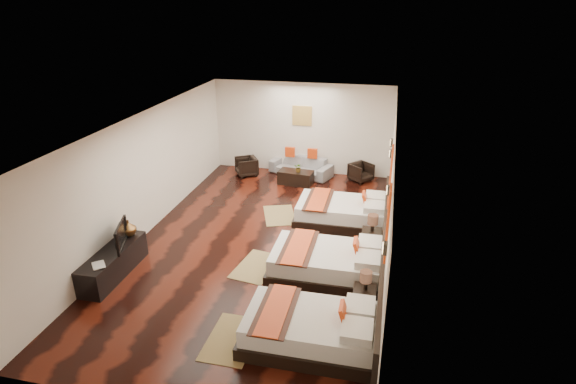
% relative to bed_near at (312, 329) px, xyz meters
% --- Properties ---
extents(floor, '(5.50, 9.50, 0.01)m').
position_rel_bed_near_xyz_m(floor, '(-1.70, 3.05, -0.28)').
color(floor, black).
rests_on(floor, ground).
extents(ceiling, '(5.50, 9.50, 0.01)m').
position_rel_bed_near_xyz_m(ceiling, '(-1.70, 3.05, 2.52)').
color(ceiling, white).
rests_on(ceiling, floor).
extents(back_wall, '(5.50, 0.01, 2.80)m').
position_rel_bed_near_xyz_m(back_wall, '(-1.70, 7.80, 1.12)').
color(back_wall, silver).
rests_on(back_wall, floor).
extents(left_wall, '(0.01, 9.50, 2.80)m').
position_rel_bed_near_xyz_m(left_wall, '(-4.45, 3.05, 1.12)').
color(left_wall, silver).
rests_on(left_wall, floor).
extents(right_wall, '(0.01, 9.50, 2.80)m').
position_rel_bed_near_xyz_m(right_wall, '(1.05, 3.05, 1.12)').
color(right_wall, silver).
rests_on(right_wall, floor).
extents(headboard_panel, '(0.08, 6.60, 0.90)m').
position_rel_bed_near_xyz_m(headboard_panel, '(1.01, 2.25, 0.17)').
color(headboard_panel, black).
rests_on(headboard_panel, floor).
extents(bed_near, '(2.16, 1.36, 0.82)m').
position_rel_bed_near_xyz_m(bed_near, '(0.00, 0.00, 0.00)').
color(bed_near, black).
rests_on(bed_near, floor).
extents(bed_mid, '(2.30, 1.45, 0.88)m').
position_rel_bed_near_xyz_m(bed_mid, '(0.00, 2.01, 0.02)').
color(bed_mid, black).
rests_on(bed_mid, floor).
extents(bed_far, '(2.24, 1.41, 0.86)m').
position_rel_bed_near_xyz_m(bed_far, '(0.00, 4.42, 0.01)').
color(bed_far, black).
rests_on(bed_far, floor).
extents(nightstand_a, '(0.40, 0.40, 0.79)m').
position_rel_bed_near_xyz_m(nightstand_a, '(0.75, 1.07, -0.01)').
color(nightstand_a, black).
rests_on(nightstand_a, floor).
extents(nightstand_b, '(0.43, 0.43, 0.86)m').
position_rel_bed_near_xyz_m(nightstand_b, '(0.75, 3.21, 0.02)').
color(nightstand_b, black).
rests_on(nightstand_b, floor).
extents(jute_mat_near, '(0.76, 1.21, 0.01)m').
position_rel_bed_near_xyz_m(jute_mat_near, '(-1.30, -0.19, -0.28)').
color(jute_mat_near, olive).
rests_on(jute_mat_near, floor).
extents(jute_mat_mid, '(0.93, 1.31, 0.01)m').
position_rel_bed_near_xyz_m(jute_mat_mid, '(-1.51, 2.02, -0.28)').
color(jute_mat_mid, olive).
rests_on(jute_mat_mid, floor).
extents(jute_mat_far, '(1.11, 1.38, 0.01)m').
position_rel_bed_near_xyz_m(jute_mat_far, '(-1.62, 4.49, -0.28)').
color(jute_mat_far, olive).
rests_on(jute_mat_far, floor).
extents(tv_console, '(0.50, 1.80, 0.55)m').
position_rel_bed_near_xyz_m(tv_console, '(-4.20, 1.11, -0.01)').
color(tv_console, black).
rests_on(tv_console, floor).
extents(tv, '(0.39, 0.85, 0.50)m').
position_rel_bed_near_xyz_m(tv, '(-4.15, 1.30, 0.52)').
color(tv, black).
rests_on(tv, tv_console).
extents(book, '(0.36, 0.36, 0.03)m').
position_rel_bed_near_xyz_m(book, '(-4.20, 0.49, 0.28)').
color(book, black).
rests_on(book, tv_console).
extents(figurine, '(0.36, 0.36, 0.34)m').
position_rel_bed_near_xyz_m(figurine, '(-4.20, 1.78, 0.44)').
color(figurine, brown).
rests_on(figurine, tv_console).
extents(sofa, '(2.07, 1.34, 0.56)m').
position_rel_bed_near_xyz_m(sofa, '(-1.66, 7.50, -0.00)').
color(sofa, gray).
rests_on(sofa, floor).
extents(armchair_left, '(0.86, 0.85, 0.57)m').
position_rel_bed_near_xyz_m(armchair_left, '(-3.30, 7.08, 0.00)').
color(armchair_left, black).
rests_on(armchair_left, floor).
extents(armchair_right, '(0.84, 0.84, 0.55)m').
position_rel_bed_near_xyz_m(armchair_right, '(0.20, 7.37, -0.01)').
color(armchair_right, black).
rests_on(armchair_right, floor).
extents(coffee_table, '(1.05, 0.61, 0.40)m').
position_rel_bed_near_xyz_m(coffee_table, '(-1.66, 6.70, -0.08)').
color(coffee_table, black).
rests_on(coffee_table, floor).
extents(table_plant, '(0.26, 0.24, 0.27)m').
position_rel_bed_near_xyz_m(table_plant, '(-1.56, 6.65, 0.25)').
color(table_plant, '#2C571D').
rests_on(table_plant, coffee_table).
extents(orange_panel_a, '(0.04, 0.40, 1.30)m').
position_rel_bed_near_xyz_m(orange_panel_a, '(1.03, 1.15, 1.42)').
color(orange_panel_a, '#D86014').
rests_on(orange_panel_a, right_wall).
extents(orange_panel_b, '(0.04, 0.40, 1.30)m').
position_rel_bed_near_xyz_m(orange_panel_b, '(1.03, 3.35, 1.42)').
color(orange_panel_b, '#D86014').
rests_on(orange_panel_b, right_wall).
extents(sconce_near, '(0.07, 0.12, 0.18)m').
position_rel_bed_near_xyz_m(sconce_near, '(1.01, 0.05, 1.57)').
color(sconce_near, black).
rests_on(sconce_near, right_wall).
extents(sconce_mid, '(0.07, 0.12, 0.18)m').
position_rel_bed_near_xyz_m(sconce_mid, '(1.01, 2.25, 1.57)').
color(sconce_mid, black).
rests_on(sconce_mid, right_wall).
extents(sconce_far, '(0.07, 0.12, 0.18)m').
position_rel_bed_near_xyz_m(sconce_far, '(1.01, 4.45, 1.57)').
color(sconce_far, black).
rests_on(sconce_far, right_wall).
extents(sconce_lounge, '(0.07, 0.12, 0.18)m').
position_rel_bed_near_xyz_m(sconce_lounge, '(1.01, 5.35, 1.57)').
color(sconce_lounge, black).
rests_on(sconce_lounge, right_wall).
extents(gold_artwork, '(0.60, 0.04, 0.60)m').
position_rel_bed_near_xyz_m(gold_artwork, '(-1.70, 7.78, 1.52)').
color(gold_artwork, '#AD873F').
rests_on(gold_artwork, back_wall).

